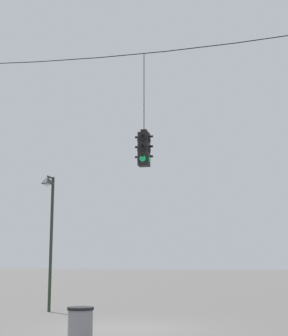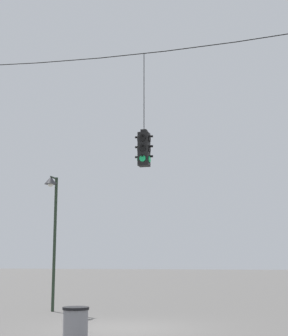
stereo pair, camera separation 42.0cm
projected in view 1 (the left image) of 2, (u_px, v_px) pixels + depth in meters
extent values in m
plane|color=#565451|center=(127.00, 328.00, 15.11)|extent=(200.00, 200.00, 0.00)
cylinder|color=black|center=(7.00, 63.00, 18.06)|extent=(2.26, 0.03, 0.15)
cylinder|color=black|center=(68.00, 60.00, 17.53)|extent=(2.26, 0.03, 0.09)
cylinder|color=black|center=(132.00, 55.00, 17.01)|extent=(2.26, 0.03, 0.03)
cylinder|color=black|center=(200.00, 47.00, 16.51)|extent=(2.26, 0.03, 0.09)
cylinder|color=black|center=(272.00, 38.00, 16.01)|extent=(2.26, 0.03, 0.15)
cube|color=black|center=(144.00, 149.00, 16.35)|extent=(0.34, 0.34, 1.08)
cube|color=black|center=(144.00, 131.00, 16.45)|extent=(0.19, 0.19, 0.10)
cylinder|color=black|center=(144.00, 91.00, 16.69)|extent=(0.02, 0.02, 2.59)
cylinder|color=black|center=(143.00, 138.00, 16.23)|extent=(0.20, 0.03, 0.20)
cylinder|color=black|center=(142.00, 135.00, 16.20)|extent=(0.07, 0.12, 0.07)
cylinder|color=black|center=(143.00, 148.00, 16.17)|extent=(0.20, 0.03, 0.20)
cylinder|color=black|center=(142.00, 145.00, 16.14)|extent=(0.07, 0.12, 0.07)
cylinder|color=#19C666|center=(143.00, 158.00, 16.11)|extent=(0.20, 0.03, 0.20)
cylinder|color=black|center=(142.00, 155.00, 16.08)|extent=(0.07, 0.12, 0.07)
cylinder|color=black|center=(145.00, 141.00, 16.58)|extent=(0.20, 0.03, 0.20)
cylinder|color=black|center=(146.00, 138.00, 16.64)|extent=(0.07, 0.12, 0.07)
cylinder|color=black|center=(145.00, 151.00, 16.52)|extent=(0.20, 0.03, 0.20)
cylinder|color=black|center=(146.00, 148.00, 16.58)|extent=(0.07, 0.12, 0.07)
cylinder|color=#19C666|center=(145.00, 161.00, 16.47)|extent=(0.20, 0.03, 0.20)
cylinder|color=black|center=(146.00, 158.00, 16.52)|extent=(0.07, 0.12, 0.07)
cylinder|color=black|center=(138.00, 140.00, 16.44)|extent=(0.03, 0.20, 0.20)
cylinder|color=black|center=(137.00, 137.00, 16.47)|extent=(0.12, 0.07, 0.07)
cylinder|color=black|center=(138.00, 150.00, 16.39)|extent=(0.03, 0.20, 0.20)
cylinder|color=black|center=(137.00, 147.00, 16.41)|extent=(0.12, 0.07, 0.07)
cylinder|color=#19C666|center=(138.00, 160.00, 16.33)|extent=(0.03, 0.20, 0.20)
cylinder|color=black|center=(137.00, 157.00, 16.36)|extent=(0.12, 0.07, 0.07)
cylinder|color=black|center=(150.00, 139.00, 16.36)|extent=(0.03, 0.20, 0.20)
cylinder|color=black|center=(151.00, 136.00, 16.37)|extent=(0.12, 0.07, 0.07)
cylinder|color=black|center=(150.00, 149.00, 16.30)|extent=(0.03, 0.20, 0.20)
cylinder|color=black|center=(151.00, 146.00, 16.31)|extent=(0.12, 0.07, 0.07)
cylinder|color=#19C666|center=(150.00, 159.00, 16.25)|extent=(0.03, 0.20, 0.20)
cylinder|color=black|center=(151.00, 156.00, 16.25)|extent=(0.12, 0.07, 0.07)
cylinder|color=#233323|center=(51.00, 243.00, 20.40)|extent=(0.12, 0.12, 5.29)
cylinder|color=#233323|center=(50.00, 177.00, 20.60)|extent=(0.07, 0.54, 0.07)
cone|color=#232328|center=(48.00, 180.00, 20.32)|extent=(0.49, 0.49, 0.30)
sphere|color=silver|center=(47.00, 184.00, 20.29)|extent=(0.22, 0.22, 0.22)
cylinder|color=gray|center=(80.00, 331.00, 11.31)|extent=(0.55, 0.55, 0.88)
cylinder|color=black|center=(81.00, 308.00, 11.40)|extent=(0.59, 0.59, 0.06)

